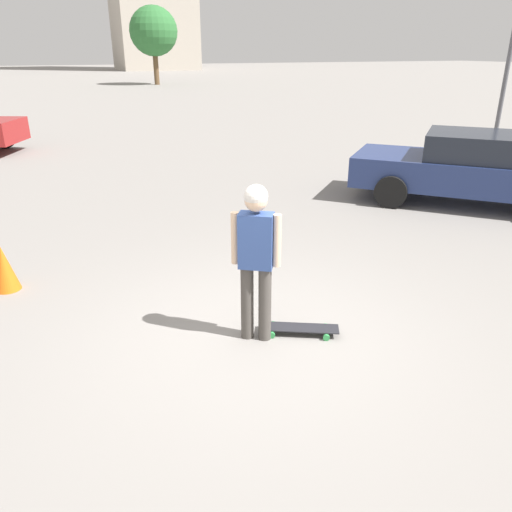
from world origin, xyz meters
TOP-DOWN VIEW (x-y plane):
  - ground_plane at (0.00, 0.00)m, footprint 220.00×220.00m
  - person at (0.00, 0.00)m, footprint 0.46×0.37m
  - skateboard at (0.49, -0.13)m, footprint 0.90×0.61m
  - car_parked_near at (6.28, 3.12)m, footprint 4.68×4.74m
  - tree_distant at (8.88, 43.60)m, footprint 4.24×4.24m
  - traffic_cone at (-2.63, 2.47)m, footprint 0.34×0.34m
  - lamp_post at (9.80, 5.84)m, footprint 0.28×0.28m

SIDE VIEW (x-z plane):
  - ground_plane at x=0.00m, z-range 0.00..0.00m
  - skateboard at x=0.49m, z-range 0.03..0.11m
  - traffic_cone at x=-2.63m, z-range 0.00..0.64m
  - car_parked_near at x=6.28m, z-range 0.03..1.51m
  - person at x=0.00m, z-range 0.18..1.97m
  - lamp_post at x=9.80m, z-range 0.47..5.29m
  - tree_distant at x=8.88m, z-range 1.17..7.81m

